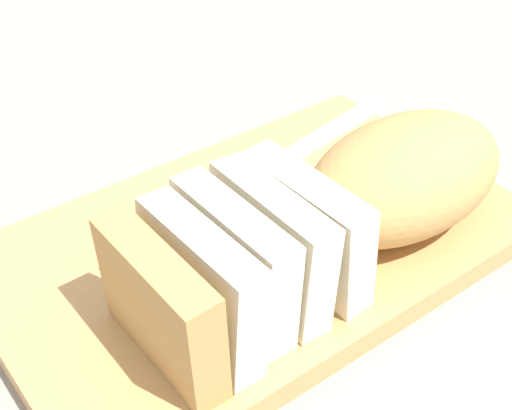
{
  "coord_description": "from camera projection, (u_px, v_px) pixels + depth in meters",
  "views": [
    {
      "loc": [
        0.28,
        0.35,
        0.39
      ],
      "look_at": [
        0.0,
        0.0,
        0.05
      ],
      "focal_mm": 50.55,
      "sensor_mm": 36.0,
      "label": 1
    }
  ],
  "objects": [
    {
      "name": "ground_plane",
      "position": [
        256.0,
        254.0,
        0.59
      ],
      "size": [
        3.0,
        3.0,
        0.0
      ],
      "primitive_type": "plane",
      "color": "gray"
    },
    {
      "name": "cutting_board",
      "position": [
        256.0,
        244.0,
        0.59
      ],
      "size": [
        0.43,
        0.28,
        0.02
      ],
      "primitive_type": "cube",
      "rotation": [
        0.0,
        0.0,
        -0.03
      ],
      "color": "tan",
      "rests_on": "ground_plane"
    },
    {
      "name": "bread_loaf",
      "position": [
        342.0,
        209.0,
        0.54
      ],
      "size": [
        0.34,
        0.12,
        0.09
      ],
      "rotation": [
        0.0,
        0.0,
        0.0
      ],
      "color": "tan",
      "rests_on": "cutting_board"
    },
    {
      "name": "bread_knife",
      "position": [
        242.0,
        179.0,
        0.63
      ],
      "size": [
        0.27,
        0.06,
        0.02
      ],
      "rotation": [
        0.0,
        0.0,
        3.28
      ],
      "color": "silver",
      "rests_on": "cutting_board"
    },
    {
      "name": "crumb_near_knife",
      "position": [
        240.0,
        243.0,
        0.57
      ],
      "size": [
        0.0,
        0.0,
        0.0
      ],
      "primitive_type": "sphere",
      "color": "tan",
      "rests_on": "cutting_board"
    },
    {
      "name": "crumb_near_loaf",
      "position": [
        172.0,
        234.0,
        0.58
      ],
      "size": [
        0.01,
        0.01,
        0.01
      ],
      "primitive_type": "sphere",
      "color": "tan",
      "rests_on": "cutting_board"
    },
    {
      "name": "crumb_stray_left",
      "position": [
        333.0,
        194.0,
        0.62
      ],
      "size": [
        0.01,
        0.01,
        0.01
      ],
      "primitive_type": "sphere",
      "color": "tan",
      "rests_on": "cutting_board"
    }
  ]
}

